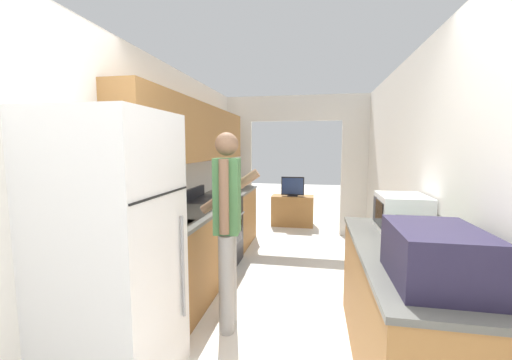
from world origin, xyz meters
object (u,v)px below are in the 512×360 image
(person, at_px, (227,225))
(television, at_px, (293,187))
(range_oven, at_px, (214,232))
(book_stack, at_px, (412,244))
(suitcase, at_px, (435,255))
(refrigerator, at_px, (113,254))
(microwave, at_px, (402,213))
(tv_cabinet, at_px, (293,210))

(person, relative_size, television, 3.81)
(television, bearing_deg, range_oven, -110.79)
(book_stack, bearing_deg, suitcase, -94.75)
(refrigerator, xyz_separation_m, television, (0.84, 4.49, -0.11))
(book_stack, height_order, television, television)
(person, distance_m, book_stack, 1.43)
(suitcase, relative_size, microwave, 1.27)
(range_oven, distance_m, microwave, 2.43)
(range_oven, xyz_separation_m, book_stack, (1.96, -1.71, 0.49))
(book_stack, bearing_deg, person, 165.99)
(person, xyz_separation_m, television, (0.30, 3.68, -0.13))
(refrigerator, xyz_separation_m, book_stack, (1.92, 0.46, 0.04))
(book_stack, bearing_deg, refrigerator, -166.61)
(person, distance_m, tv_cabinet, 3.79)
(refrigerator, distance_m, television, 4.56)
(refrigerator, bearing_deg, range_oven, 91.14)
(person, distance_m, microwave, 1.45)
(person, xyz_separation_m, book_stack, (1.39, -0.35, 0.02))
(book_stack, bearing_deg, microwave, 83.87)
(microwave, bearing_deg, range_oven, 148.74)
(refrigerator, relative_size, television, 4.03)
(suitcase, distance_m, tv_cabinet, 4.77)
(suitcase, relative_size, television, 1.27)
(range_oven, relative_size, tv_cabinet, 1.26)
(person, xyz_separation_m, tv_cabinet, (0.30, 3.73, -0.63))
(television, bearing_deg, suitcase, -77.16)
(suitcase, distance_m, television, 4.67)
(suitcase, relative_size, book_stack, 1.90)
(range_oven, bearing_deg, book_stack, -41.12)
(suitcase, distance_m, microwave, 1.02)
(television, bearing_deg, book_stack, -74.99)
(person, relative_size, book_stack, 5.67)
(television, bearing_deg, refrigerator, -100.57)
(microwave, height_order, television, microwave)
(refrigerator, bearing_deg, television, 79.43)
(book_stack, bearing_deg, range_oven, 138.88)
(suitcase, distance_m, book_stack, 0.53)
(range_oven, bearing_deg, tv_cabinet, 69.55)
(refrigerator, height_order, range_oven, refrigerator)
(tv_cabinet, bearing_deg, suitcase, -77.28)
(refrigerator, relative_size, suitcase, 3.16)
(refrigerator, xyz_separation_m, range_oven, (-0.04, 2.17, -0.45))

